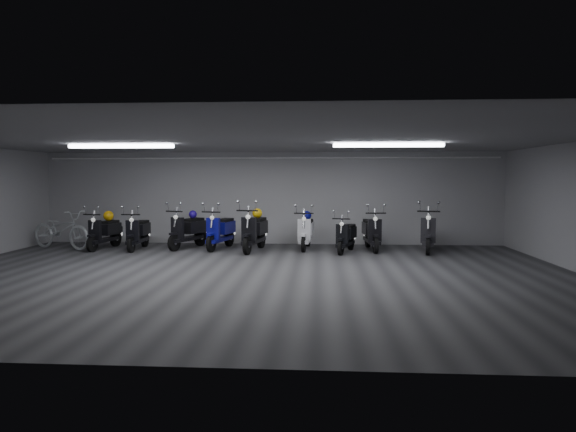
# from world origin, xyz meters

# --- Properties ---
(floor) EXTENTS (14.00, 10.00, 0.01)m
(floor) POSITION_xyz_m (0.00, 0.00, -0.01)
(floor) COLOR #343436
(floor) RESTS_ON ground
(ceiling) EXTENTS (14.00, 10.00, 0.01)m
(ceiling) POSITION_xyz_m (0.00, 0.00, 2.80)
(ceiling) COLOR gray
(ceiling) RESTS_ON ground
(back_wall) EXTENTS (14.00, 0.01, 2.80)m
(back_wall) POSITION_xyz_m (0.00, 5.00, 1.40)
(back_wall) COLOR #A0A0A2
(back_wall) RESTS_ON ground
(front_wall) EXTENTS (14.00, 0.01, 2.80)m
(front_wall) POSITION_xyz_m (0.00, -5.00, 1.40)
(front_wall) COLOR #A0A0A2
(front_wall) RESTS_ON ground
(fluor_strip_left) EXTENTS (2.40, 0.18, 0.08)m
(fluor_strip_left) POSITION_xyz_m (-3.00, 1.00, 2.74)
(fluor_strip_left) COLOR white
(fluor_strip_left) RESTS_ON ceiling
(fluor_strip_right) EXTENTS (2.40, 0.18, 0.08)m
(fluor_strip_right) POSITION_xyz_m (3.00, 1.00, 2.74)
(fluor_strip_right) COLOR white
(fluor_strip_right) RESTS_ON ceiling
(conduit) EXTENTS (13.60, 0.05, 0.05)m
(conduit) POSITION_xyz_m (0.00, 4.92, 2.62)
(conduit) COLOR white
(conduit) RESTS_ON back_wall
(scooter_0) EXTENTS (0.84, 1.78, 1.27)m
(scooter_0) POSITION_xyz_m (-4.59, 3.52, 0.64)
(scooter_0) COLOR black
(scooter_0) RESTS_ON floor
(scooter_1) EXTENTS (0.62, 1.74, 1.28)m
(scooter_1) POSITION_xyz_m (-3.60, 3.50, 0.64)
(scooter_1) COLOR black
(scooter_1) RESTS_ON floor
(scooter_3) EXTENTS (1.25, 1.93, 1.37)m
(scooter_3) POSITION_xyz_m (-2.27, 3.83, 0.68)
(scooter_3) COLOR black
(scooter_3) RESTS_ON floor
(scooter_4) EXTENTS (1.02, 1.92, 1.36)m
(scooter_4) POSITION_xyz_m (-1.30, 3.76, 0.68)
(scooter_4) COLOR navy
(scooter_4) RESTS_ON floor
(scooter_5) EXTENTS (0.97, 2.02, 1.45)m
(scooter_5) POSITION_xyz_m (-0.28, 3.39, 0.72)
(scooter_5) COLOR black
(scooter_5) RESTS_ON floor
(scooter_6) EXTENTS (0.73, 1.81, 1.32)m
(scooter_6) POSITION_xyz_m (1.12, 3.89, 0.66)
(scooter_6) COLOR white
(scooter_6) RESTS_ON floor
(scooter_7) EXTENTS (1.00, 1.68, 1.19)m
(scooter_7) POSITION_xyz_m (2.22, 3.32, 0.59)
(scooter_7) COLOR black
(scooter_7) RESTS_ON floor
(scooter_8) EXTENTS (0.74, 1.85, 1.34)m
(scooter_8) POSITION_xyz_m (2.96, 3.78, 0.67)
(scooter_8) COLOR black
(scooter_8) RESTS_ON floor
(scooter_9) EXTENTS (1.04, 2.01, 1.43)m
(scooter_9) POSITION_xyz_m (4.47, 3.59, 0.71)
(scooter_9) COLOR black
(scooter_9) RESTS_ON floor
(bicycle) EXTENTS (2.21, 1.42, 1.35)m
(bicycle) POSITION_xyz_m (-5.83, 3.49, 0.68)
(bicycle) COLOR silver
(bicycle) RESTS_ON floor
(helmet_0) EXTENTS (0.23, 0.23, 0.23)m
(helmet_0) POSITION_xyz_m (-2.17, 4.07, 0.96)
(helmet_0) COLOR #230D94
(helmet_0) RESTS_ON scooter_3
(helmet_1) EXTENTS (0.29, 0.29, 0.29)m
(helmet_1) POSITION_xyz_m (-4.55, 3.75, 0.93)
(helmet_1) COLOR orange
(helmet_1) RESTS_ON scooter_0
(helmet_2) EXTENTS (0.26, 0.26, 0.26)m
(helmet_2) POSITION_xyz_m (1.14, 4.13, 0.94)
(helmet_2) COLOR #0C0E86
(helmet_2) RESTS_ON scooter_6
(helmet_3) EXTENTS (0.28, 0.28, 0.28)m
(helmet_3) POSITION_xyz_m (-0.24, 3.66, 1.03)
(helmet_3) COLOR #EDB60D
(helmet_3) RESTS_ON scooter_5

